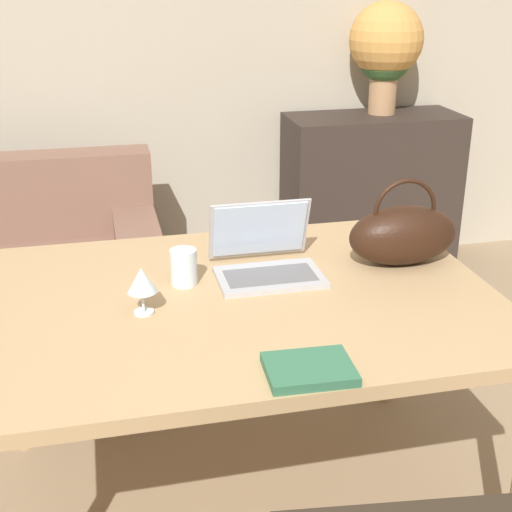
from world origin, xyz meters
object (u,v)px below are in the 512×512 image
at_px(laptop, 265,254).
at_px(handbag, 403,234).
at_px(drinking_glass, 184,267).
at_px(wine_glass, 142,281).
at_px(flower_vase, 386,47).

bearing_deg(laptop, handbag, -4.60).
distance_m(laptop, drinking_glass, 0.26).
height_order(laptop, wine_glass, laptop).
distance_m(laptop, handbag, 0.44).
bearing_deg(drinking_glass, handbag, 0.12).
xyz_separation_m(laptop, handbag, (0.44, -0.04, 0.04)).
bearing_deg(wine_glass, flower_vase, 51.88).
bearing_deg(laptop, drinking_glass, -171.85).
bearing_deg(laptop, wine_glass, -152.46).
distance_m(wine_glass, flower_vase, 2.35).
relative_size(wine_glass, flower_vase, 0.23).
bearing_deg(drinking_glass, laptop, 8.15).
height_order(laptop, drinking_glass, laptop).
height_order(drinking_glass, flower_vase, flower_vase).
xyz_separation_m(drinking_glass, handbag, (0.70, 0.00, 0.04)).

